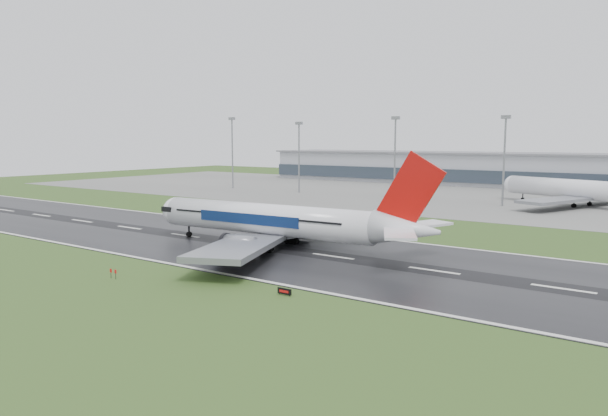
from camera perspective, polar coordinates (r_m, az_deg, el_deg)
The scene contains 11 objects.
ground at distance 116.47m, azimuth -5.39°, elevation -3.84°, with size 520.00×520.00×0.00m, color #2C491B.
runway at distance 116.46m, azimuth -5.39°, elevation -3.82°, with size 400.00×45.00×0.10m, color black.
apron at distance 225.79m, azimuth 15.55°, elevation 1.23°, with size 400.00×130.00×0.08m, color slate.
terminal at distance 282.44m, azimuth 19.66°, elevation 3.71°, with size 240.00×36.00×15.00m, color #989AA3.
main_airliner at distance 111.10m, azimuth -2.15°, elevation 0.68°, with size 64.55×61.47×19.06m, color white, non-canonical shape.
parked_airliner at distance 202.63m, azimuth 26.70°, elevation 2.67°, with size 61.62×57.37×18.06m, color white, non-canonical shape.
runway_sign at distance 79.42m, azimuth -2.03°, elevation -8.62°, with size 2.30×0.26×1.04m, color black, non-canonical shape.
floodmast_0 at distance 252.82m, azimuth -7.39°, elevation 5.50°, with size 0.64×0.64×30.71m, color gray.
floodmast_1 at distance 229.71m, azimuth -0.52°, elevation 5.08°, with size 0.64×0.64×28.06m, color gray.
floodmast_2 at distance 207.61m, azimuth 9.33°, elevation 4.94°, with size 0.64×0.64×29.25m, color gray.
floodmast_3 at distance 193.93m, azimuth 19.90°, elevation 4.39°, with size 0.64×0.64×28.68m, color gray.
Camera 1 is at (74.04, -87.18, 21.98)m, focal length 32.70 mm.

